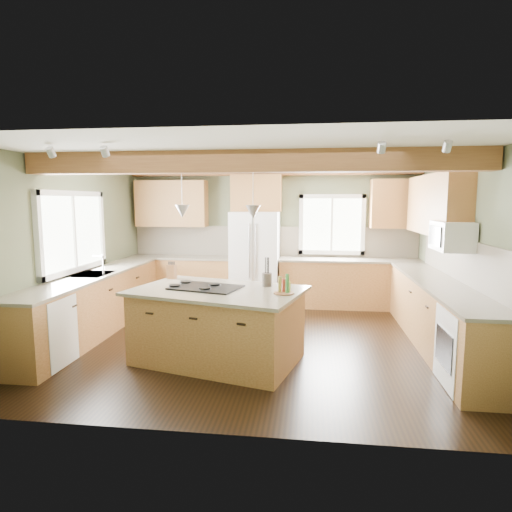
# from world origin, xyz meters

# --- Properties ---
(floor) EXTENTS (5.60, 5.60, 0.00)m
(floor) POSITION_xyz_m (0.00, 0.00, 0.00)
(floor) COLOR black
(floor) RESTS_ON ground
(ceiling) EXTENTS (5.60, 5.60, 0.00)m
(ceiling) POSITION_xyz_m (0.00, 0.00, 2.60)
(ceiling) COLOR silver
(ceiling) RESTS_ON wall_back
(wall_back) EXTENTS (5.60, 0.00, 5.60)m
(wall_back) POSITION_xyz_m (0.00, 2.50, 1.30)
(wall_back) COLOR #4F573E
(wall_back) RESTS_ON ground
(wall_left) EXTENTS (0.00, 5.00, 5.00)m
(wall_left) POSITION_xyz_m (-2.80, 0.00, 1.30)
(wall_left) COLOR #4F573E
(wall_left) RESTS_ON ground
(wall_right) EXTENTS (0.00, 5.00, 5.00)m
(wall_right) POSITION_xyz_m (2.80, 0.00, 1.30)
(wall_right) COLOR #4F573E
(wall_right) RESTS_ON ground
(ceiling_beam) EXTENTS (5.55, 0.26, 0.26)m
(ceiling_beam) POSITION_xyz_m (0.00, -0.80, 2.47)
(ceiling_beam) COLOR brown
(ceiling_beam) RESTS_ON ceiling
(soffit_trim) EXTENTS (5.55, 0.20, 0.10)m
(soffit_trim) POSITION_xyz_m (0.00, 2.40, 2.54)
(soffit_trim) COLOR brown
(soffit_trim) RESTS_ON ceiling
(backsplash_back) EXTENTS (5.58, 0.03, 0.58)m
(backsplash_back) POSITION_xyz_m (0.00, 2.48, 1.21)
(backsplash_back) COLOR brown
(backsplash_back) RESTS_ON wall_back
(backsplash_right) EXTENTS (0.03, 3.70, 0.58)m
(backsplash_right) POSITION_xyz_m (2.78, 0.05, 1.21)
(backsplash_right) COLOR brown
(backsplash_right) RESTS_ON wall_right
(base_cab_back_left) EXTENTS (2.02, 0.60, 0.88)m
(base_cab_back_left) POSITION_xyz_m (-1.79, 2.20, 0.44)
(base_cab_back_left) COLOR brown
(base_cab_back_left) RESTS_ON floor
(counter_back_left) EXTENTS (2.06, 0.64, 0.04)m
(counter_back_left) POSITION_xyz_m (-1.79, 2.20, 0.90)
(counter_back_left) COLOR brown
(counter_back_left) RESTS_ON base_cab_back_left
(base_cab_back_right) EXTENTS (2.62, 0.60, 0.88)m
(base_cab_back_right) POSITION_xyz_m (1.49, 2.20, 0.44)
(base_cab_back_right) COLOR brown
(base_cab_back_right) RESTS_ON floor
(counter_back_right) EXTENTS (2.66, 0.64, 0.04)m
(counter_back_right) POSITION_xyz_m (1.49, 2.20, 0.90)
(counter_back_right) COLOR brown
(counter_back_right) RESTS_ON base_cab_back_right
(base_cab_left) EXTENTS (0.60, 3.70, 0.88)m
(base_cab_left) POSITION_xyz_m (-2.50, 0.05, 0.44)
(base_cab_left) COLOR brown
(base_cab_left) RESTS_ON floor
(counter_left) EXTENTS (0.64, 3.74, 0.04)m
(counter_left) POSITION_xyz_m (-2.50, 0.05, 0.90)
(counter_left) COLOR brown
(counter_left) RESTS_ON base_cab_left
(base_cab_right) EXTENTS (0.60, 3.70, 0.88)m
(base_cab_right) POSITION_xyz_m (2.50, 0.05, 0.44)
(base_cab_right) COLOR brown
(base_cab_right) RESTS_ON floor
(counter_right) EXTENTS (0.64, 3.74, 0.04)m
(counter_right) POSITION_xyz_m (2.50, 0.05, 0.90)
(counter_right) COLOR brown
(counter_right) RESTS_ON base_cab_right
(upper_cab_back_left) EXTENTS (1.40, 0.35, 0.90)m
(upper_cab_back_left) POSITION_xyz_m (-1.99, 2.33, 1.95)
(upper_cab_back_left) COLOR brown
(upper_cab_back_left) RESTS_ON wall_back
(upper_cab_over_fridge) EXTENTS (0.96, 0.35, 0.70)m
(upper_cab_over_fridge) POSITION_xyz_m (-0.30, 2.33, 2.15)
(upper_cab_over_fridge) COLOR brown
(upper_cab_over_fridge) RESTS_ON wall_back
(upper_cab_right) EXTENTS (0.35, 2.20, 0.90)m
(upper_cab_right) POSITION_xyz_m (2.62, 0.90, 1.95)
(upper_cab_right) COLOR brown
(upper_cab_right) RESTS_ON wall_right
(upper_cab_back_corner) EXTENTS (0.90, 0.35, 0.90)m
(upper_cab_back_corner) POSITION_xyz_m (2.30, 2.33, 1.95)
(upper_cab_back_corner) COLOR brown
(upper_cab_back_corner) RESTS_ON wall_back
(window_left) EXTENTS (0.04, 1.60, 1.05)m
(window_left) POSITION_xyz_m (-2.78, 0.05, 1.55)
(window_left) COLOR white
(window_left) RESTS_ON wall_left
(window_back) EXTENTS (1.10, 0.04, 1.00)m
(window_back) POSITION_xyz_m (1.15, 2.48, 1.55)
(window_back) COLOR white
(window_back) RESTS_ON wall_back
(sink) EXTENTS (0.50, 0.65, 0.03)m
(sink) POSITION_xyz_m (-2.50, 0.05, 0.91)
(sink) COLOR #262628
(sink) RESTS_ON counter_left
(faucet) EXTENTS (0.02, 0.02, 0.28)m
(faucet) POSITION_xyz_m (-2.32, 0.05, 1.05)
(faucet) COLOR #B2B2B7
(faucet) RESTS_ON sink
(dishwasher) EXTENTS (0.60, 0.60, 0.84)m
(dishwasher) POSITION_xyz_m (-2.49, -1.25, 0.43)
(dishwasher) COLOR white
(dishwasher) RESTS_ON floor
(oven) EXTENTS (0.60, 0.72, 0.84)m
(oven) POSITION_xyz_m (2.49, -1.25, 0.43)
(oven) COLOR white
(oven) RESTS_ON floor
(microwave) EXTENTS (0.40, 0.70, 0.38)m
(microwave) POSITION_xyz_m (2.58, -0.05, 1.55)
(microwave) COLOR white
(microwave) RESTS_ON wall_right
(pendant_left) EXTENTS (0.18, 0.18, 0.16)m
(pendant_left) POSITION_xyz_m (-0.87, -0.68, 1.88)
(pendant_left) COLOR #B2B2B7
(pendant_left) RESTS_ON ceiling
(pendant_right) EXTENTS (0.18, 0.18, 0.16)m
(pendant_right) POSITION_xyz_m (0.07, -0.92, 1.88)
(pendant_right) COLOR #B2B2B7
(pendant_right) RESTS_ON ceiling
(refrigerator) EXTENTS (0.90, 0.74, 1.80)m
(refrigerator) POSITION_xyz_m (-0.30, 2.12, 0.90)
(refrigerator) COLOR white
(refrigerator) RESTS_ON floor
(island) EXTENTS (2.16, 1.63, 0.88)m
(island) POSITION_xyz_m (-0.40, -0.80, 0.44)
(island) COLOR brown
(island) RESTS_ON floor
(island_top) EXTENTS (2.32, 1.79, 0.04)m
(island_top) POSITION_xyz_m (-0.40, -0.80, 0.90)
(island_top) COLOR brown
(island_top) RESTS_ON island
(cooktop) EXTENTS (0.95, 0.75, 0.02)m
(cooktop) POSITION_xyz_m (-0.56, -0.76, 0.93)
(cooktop) COLOR black
(cooktop) RESTS_ON island_top
(knife_block) EXTENTS (0.13, 0.11, 0.20)m
(knife_block) POSITION_xyz_m (-1.19, -0.17, 1.02)
(knife_block) COLOR brown
(knife_block) RESTS_ON island_top
(utensil_crock) EXTENTS (0.17, 0.17, 0.17)m
(utensil_crock) POSITION_xyz_m (0.19, -0.54, 1.00)
(utensil_crock) COLOR #3B342F
(utensil_crock) RESTS_ON island_top
(bottle_tray) EXTENTS (0.30, 0.30, 0.22)m
(bottle_tray) POSITION_xyz_m (0.44, -0.95, 1.03)
(bottle_tray) COLOR brown
(bottle_tray) RESTS_ON island_top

